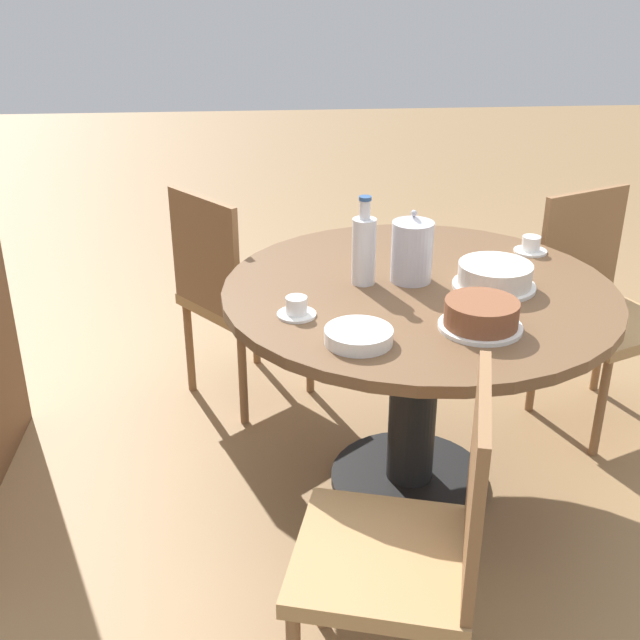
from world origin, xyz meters
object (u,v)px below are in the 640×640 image
at_px(chair_b, 599,305).
at_px(cake_second, 481,315).
at_px(cup_a, 531,246).
at_px(coffee_pot, 412,249).
at_px(cup_b, 297,308).
at_px(cake_main, 495,276).
at_px(chair_c, 235,292).
at_px(water_bottle, 364,249).
at_px(chair_a, 411,545).

bearing_deg(chair_b, cake_second, -156.59).
distance_m(chair_b, cup_a, 0.47).
xyz_separation_m(coffee_pot, cup_b, (-0.24, 0.38, -0.08)).
xyz_separation_m(cake_main, cup_b, (-0.16, 0.64, -0.02)).
bearing_deg(coffee_pot, cake_main, -107.49).
distance_m(chair_c, cup_a, 1.16).
xyz_separation_m(chair_c, water_bottle, (-0.60, -0.44, 0.39)).
relative_size(coffee_pot, cup_a, 2.04).
height_order(water_bottle, cake_main, water_bottle).
xyz_separation_m(chair_c, cup_a, (-0.37, -1.06, 0.30)).
relative_size(coffee_pot, water_bottle, 0.83).
bearing_deg(cake_main, coffee_pot, 72.51).
bearing_deg(cake_main, chair_c, 51.60).
relative_size(chair_a, cup_b, 7.75).
xyz_separation_m(chair_c, cup_b, (-0.83, -0.21, 0.30)).
bearing_deg(cup_b, chair_b, -63.65).
bearing_deg(cup_a, cake_main, 144.54).
distance_m(cake_second, cup_b, 0.53).
distance_m(cake_main, cup_b, 0.66).
distance_m(water_bottle, cup_a, 0.67).
distance_m(cake_main, cake_second, 0.31).
bearing_deg(water_bottle, chair_c, 36.06).
bearing_deg(chair_b, chair_a, -150.12).
height_order(chair_a, cake_second, chair_a).
relative_size(chair_a, chair_c, 1.00).
distance_m(chair_a, cake_main, 1.00).
height_order(chair_b, cake_main, chair_b).
xyz_separation_m(cake_main, cake_second, (-0.29, 0.12, 0.00)).
height_order(chair_b, cup_a, chair_b).
distance_m(chair_b, chair_c, 1.43).
bearing_deg(coffee_pot, chair_c, 45.10).
xyz_separation_m(cake_second, cup_a, (0.59, -0.34, -0.02)).
distance_m(coffee_pot, cup_a, 0.53).
bearing_deg(chair_b, cake_main, -165.69).
bearing_deg(chair_b, water_bottle, 177.09).
relative_size(chair_c, cake_main, 3.43).
bearing_deg(water_bottle, cup_b, 135.89).
height_order(chair_c, water_bottle, water_bottle).
relative_size(chair_b, chair_c, 1.00).
bearing_deg(chair_c, cup_b, 155.08).
bearing_deg(cake_main, chair_b, -52.48).
relative_size(chair_c, coffee_pot, 3.80).
height_order(coffee_pot, cake_main, coffee_pot).
relative_size(coffee_pot, cake_second, 0.99).
xyz_separation_m(chair_c, coffee_pot, (-0.59, -0.59, 0.38)).
distance_m(chair_a, water_bottle, 1.01).
relative_size(chair_b, water_bottle, 3.14).
relative_size(chair_b, cake_second, 3.76).
bearing_deg(chair_c, chair_b, -138.79).
distance_m(chair_c, water_bottle, 0.84).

